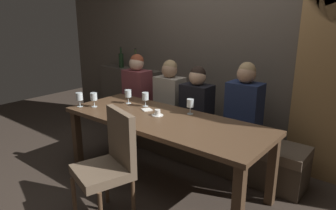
{
  "coord_description": "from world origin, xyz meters",
  "views": [
    {
      "loc": [
        1.9,
        -2.28,
        1.75
      ],
      "look_at": [
        -0.05,
        0.13,
        0.84
      ],
      "focal_mm": 32.87,
      "sensor_mm": 36.0,
      "label": 1
    }
  ],
  "objects_px": {
    "wine_glass_far_right": "(128,94)",
    "wine_glass_center_back": "(190,103)",
    "dining_table": "(164,126)",
    "wine_bottle_pale_label": "(136,62)",
    "chair_near_side": "(110,159)",
    "wine_glass_far_left": "(145,97)",
    "banquette_bench": "(200,143)",
    "espresso_cup": "(157,113)",
    "diner_near_end": "(244,103)",
    "wine_bottle_dark_red": "(121,60)",
    "diner_redhead": "(137,85)",
    "diner_far_end": "(197,99)",
    "diner_bearded": "(170,91)",
    "wine_glass_end_left": "(94,97)",
    "wine_glass_near_left": "(79,97)"
  },
  "relations": [
    {
      "from": "wine_glass_far_left",
      "to": "diner_bearded",
      "type": "bearing_deg",
      "value": 96.96
    },
    {
      "from": "wine_glass_near_left",
      "to": "wine_glass_far_right",
      "type": "distance_m",
      "value": 0.55
    },
    {
      "from": "wine_glass_end_left",
      "to": "chair_near_side",
      "type": "bearing_deg",
      "value": -31.35
    },
    {
      "from": "wine_glass_far_left",
      "to": "wine_glass_center_back",
      "type": "bearing_deg",
      "value": 9.38
    },
    {
      "from": "wine_glass_far_right",
      "to": "wine_bottle_pale_label",
      "type": "bearing_deg",
      "value": 129.76
    },
    {
      "from": "banquette_bench",
      "to": "diner_far_end",
      "type": "height_order",
      "value": "diner_far_end"
    },
    {
      "from": "diner_redhead",
      "to": "wine_bottle_dark_red",
      "type": "height_order",
      "value": "wine_bottle_dark_red"
    },
    {
      "from": "wine_glass_far_left",
      "to": "espresso_cup",
      "type": "distance_m",
      "value": 0.38
    },
    {
      "from": "diner_bearded",
      "to": "wine_glass_end_left",
      "type": "bearing_deg",
      "value": -112.94
    },
    {
      "from": "diner_near_end",
      "to": "wine_bottle_dark_red",
      "type": "height_order",
      "value": "diner_near_end"
    },
    {
      "from": "chair_near_side",
      "to": "diner_far_end",
      "type": "relative_size",
      "value": 1.33
    },
    {
      "from": "wine_glass_center_back",
      "to": "diner_near_end",
      "type": "bearing_deg",
      "value": 45.93
    },
    {
      "from": "wine_glass_center_back",
      "to": "diner_redhead",
      "type": "bearing_deg",
      "value": 161.43
    },
    {
      "from": "wine_glass_far_left",
      "to": "wine_glass_center_back",
      "type": "height_order",
      "value": "same"
    },
    {
      "from": "banquette_bench",
      "to": "diner_redhead",
      "type": "relative_size",
      "value": 3.14
    },
    {
      "from": "diner_redhead",
      "to": "espresso_cup",
      "type": "xyz_separation_m",
      "value": [
        0.93,
        -0.65,
        -0.06
      ]
    },
    {
      "from": "dining_table",
      "to": "wine_bottle_pale_label",
      "type": "bearing_deg",
      "value": 143.94
    },
    {
      "from": "banquette_bench",
      "to": "wine_glass_far_right",
      "type": "xyz_separation_m",
      "value": [
        -0.68,
        -0.54,
        0.63
      ]
    },
    {
      "from": "banquette_bench",
      "to": "wine_glass_near_left",
      "type": "xyz_separation_m",
      "value": [
        -1.01,
        -0.99,
        0.63
      ]
    },
    {
      "from": "wine_bottle_dark_red",
      "to": "espresso_cup",
      "type": "bearing_deg",
      "value": -31.71
    },
    {
      "from": "wine_glass_end_left",
      "to": "wine_glass_near_left",
      "type": "distance_m",
      "value": 0.17
    },
    {
      "from": "diner_far_end",
      "to": "wine_glass_far_left",
      "type": "relative_size",
      "value": 4.48
    },
    {
      "from": "banquette_bench",
      "to": "chair_near_side",
      "type": "xyz_separation_m",
      "value": [
        0.0,
        -1.42,
        0.33
      ]
    },
    {
      "from": "wine_bottle_dark_red",
      "to": "wine_glass_end_left",
      "type": "bearing_deg",
      "value": -55.2
    },
    {
      "from": "dining_table",
      "to": "diner_redhead",
      "type": "distance_m",
      "value": 1.25
    },
    {
      "from": "banquette_bench",
      "to": "espresso_cup",
      "type": "distance_m",
      "value": 0.87
    },
    {
      "from": "banquette_bench",
      "to": "diner_near_end",
      "type": "relative_size",
      "value": 3.01
    },
    {
      "from": "diner_far_end",
      "to": "diner_near_end",
      "type": "height_order",
      "value": "diner_near_end"
    },
    {
      "from": "wine_bottle_dark_red",
      "to": "espresso_cup",
      "type": "xyz_separation_m",
      "value": [
        1.61,
        -1.0,
        -0.3
      ]
    },
    {
      "from": "diner_bearded",
      "to": "espresso_cup",
      "type": "distance_m",
      "value": 0.79
    },
    {
      "from": "diner_redhead",
      "to": "wine_glass_far_right",
      "type": "distance_m",
      "value": 0.63
    },
    {
      "from": "wine_glass_near_left",
      "to": "chair_near_side",
      "type": "bearing_deg",
      "value": -23.33
    },
    {
      "from": "espresso_cup",
      "to": "wine_glass_center_back",
      "type": "bearing_deg",
      "value": 48.17
    },
    {
      "from": "espresso_cup",
      "to": "wine_bottle_pale_label",
      "type": "bearing_deg",
      "value": 142.42
    },
    {
      "from": "chair_near_side",
      "to": "wine_glass_near_left",
      "type": "relative_size",
      "value": 5.98
    },
    {
      "from": "diner_bearded",
      "to": "diner_far_end",
      "type": "xyz_separation_m",
      "value": [
        0.45,
        -0.04,
        -0.01
      ]
    },
    {
      "from": "wine_bottle_pale_label",
      "to": "wine_glass_end_left",
      "type": "height_order",
      "value": "wine_bottle_pale_label"
    },
    {
      "from": "banquette_bench",
      "to": "diner_far_end",
      "type": "relative_size",
      "value": 3.4
    },
    {
      "from": "wine_bottle_dark_red",
      "to": "wine_bottle_pale_label",
      "type": "height_order",
      "value": "same"
    },
    {
      "from": "diner_redhead",
      "to": "diner_bearded",
      "type": "height_order",
      "value": "diner_redhead"
    },
    {
      "from": "wine_glass_near_left",
      "to": "dining_table",
      "type": "bearing_deg",
      "value": 15.85
    },
    {
      "from": "wine_glass_center_back",
      "to": "wine_glass_far_left",
      "type": "bearing_deg",
      "value": -170.62
    },
    {
      "from": "wine_bottle_dark_red",
      "to": "wine_glass_far_right",
      "type": "xyz_separation_m",
      "value": [
        1.04,
        -0.86,
        -0.21
      ]
    },
    {
      "from": "diner_redhead",
      "to": "wine_bottle_pale_label",
      "type": "xyz_separation_m",
      "value": [
        -0.35,
        0.34,
        0.24
      ]
    },
    {
      "from": "wine_glass_far_left",
      "to": "espresso_cup",
      "type": "xyz_separation_m",
      "value": [
        0.33,
        -0.17,
        -0.09
      ]
    },
    {
      "from": "chair_near_side",
      "to": "wine_glass_end_left",
      "type": "xyz_separation_m",
      "value": [
        -0.88,
        0.54,
        0.29
      ]
    },
    {
      "from": "diner_redhead",
      "to": "banquette_bench",
      "type": "bearing_deg",
      "value": 1.38
    },
    {
      "from": "diner_bearded",
      "to": "wine_glass_near_left",
      "type": "distance_m",
      "value": 1.13
    },
    {
      "from": "chair_near_side",
      "to": "wine_glass_far_left",
      "type": "relative_size",
      "value": 5.98
    },
    {
      "from": "wine_glass_far_right",
      "to": "wine_glass_center_back",
      "type": "height_order",
      "value": "same"
    }
  ]
}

